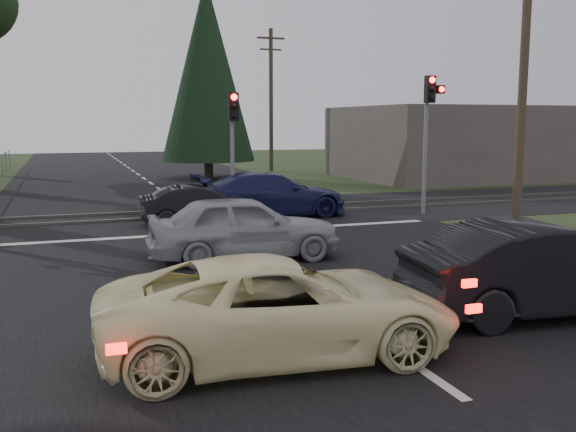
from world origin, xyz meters
name	(u,v)px	position (x,y,z in m)	size (l,w,h in m)	color
ground	(335,311)	(0.00, 0.00, 0.00)	(120.00, 120.00, 0.00)	#253417
road	(209,223)	(0.00, 10.00, 0.01)	(14.00, 100.00, 0.01)	black
rail_corridor	(196,214)	(0.00, 12.00, 0.01)	(120.00, 8.00, 0.01)	black
stop_line	(222,232)	(0.00, 8.20, 0.01)	(13.00, 0.35, 0.00)	silver
rail_near	(201,216)	(0.00, 11.20, 0.05)	(120.00, 0.12, 0.10)	#59544C
rail_far	(192,210)	(0.00, 12.80, 0.05)	(120.00, 0.12, 0.10)	#59544C
traffic_signal_right	(429,117)	(7.55, 9.47, 3.31)	(0.68, 0.48, 4.70)	slate
traffic_signal_center	(233,133)	(1.00, 10.68, 2.81)	(0.32, 0.48, 4.10)	slate
utility_pole_near	(524,68)	(8.50, 6.00, 4.73)	(1.80, 0.26, 9.00)	#4C3D2D
utility_pole_mid	(271,97)	(8.50, 30.00, 4.73)	(1.80, 0.26, 9.00)	#4C3D2D
utility_pole_far	(195,106)	(8.50, 55.00, 4.73)	(1.80, 0.26, 9.00)	#4C3D2D
conifer_tree	(207,70)	(3.50, 26.00, 5.99)	(5.20, 5.20, 11.00)	#473D33
building_right	(470,142)	(18.00, 22.00, 2.00)	(14.00, 10.00, 4.00)	#59514C
cream_coupe	(280,308)	(-1.56, -1.70, 0.68)	(2.25, 4.89, 1.36)	#FFF7B6
dark_hatchback	(546,269)	(3.17, -1.37, 0.78)	(1.64, 4.71, 1.55)	black
silver_car	(244,227)	(-0.37, 4.48, 0.75)	(1.78, 4.43, 1.51)	#9CA0A4
blue_sedan	(271,195)	(2.29, 10.71, 0.75)	(2.09, 5.14, 1.49)	#171B47
dark_car_far	(199,205)	(-0.29, 9.98, 0.60)	(1.28, 3.66, 1.21)	black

